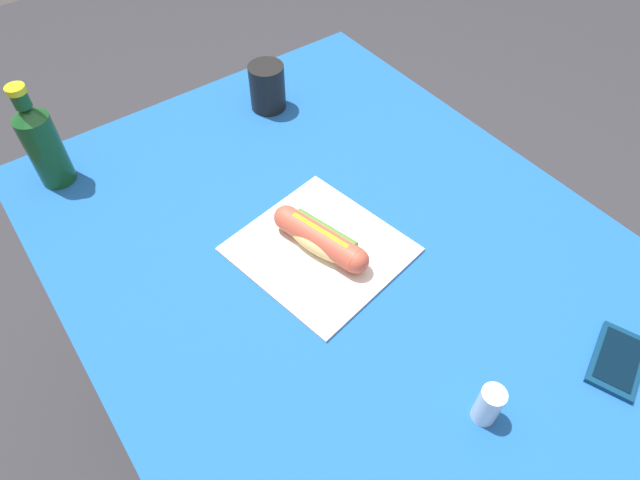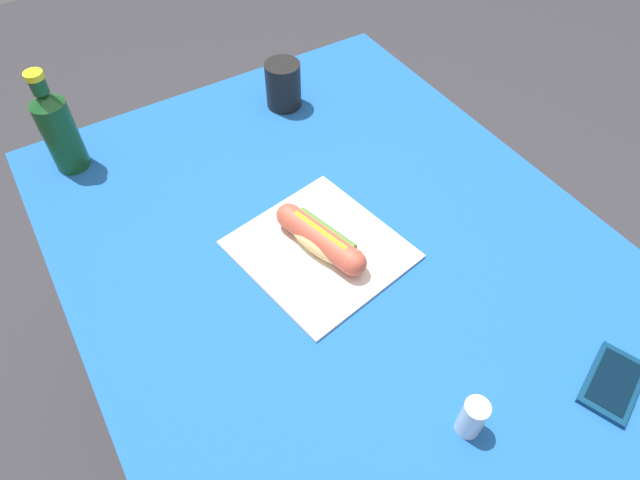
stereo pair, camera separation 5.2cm
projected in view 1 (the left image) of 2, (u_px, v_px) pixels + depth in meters
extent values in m
plane|color=#2D2D33|center=(337.00, 415.00, 1.56)|extent=(6.00, 6.00, 0.00)
cylinder|color=brown|center=(111.00, 287.00, 1.42)|extent=(0.07, 0.07, 0.70)
cylinder|color=brown|center=(331.00, 174.00, 1.69)|extent=(0.07, 0.07, 0.70)
cylinder|color=brown|center=(618.00, 439.00, 1.17)|extent=(0.07, 0.07, 0.70)
cube|color=brown|center=(346.00, 261.00, 1.01)|extent=(1.17, 0.87, 0.03)
cube|color=#19519E|center=(346.00, 255.00, 1.00)|extent=(1.23, 0.93, 0.00)
cube|color=silver|center=(320.00, 249.00, 1.00)|extent=(0.32, 0.31, 0.01)
ellipsoid|color=#E5BC75|center=(320.00, 240.00, 0.98)|extent=(0.16, 0.09, 0.05)
cylinder|color=#BC4C38|center=(320.00, 238.00, 0.98)|extent=(0.17, 0.09, 0.05)
sphere|color=#BC4C38|center=(356.00, 261.00, 0.94)|extent=(0.05, 0.05, 0.05)
sphere|color=#BC4C38|center=(286.00, 218.00, 1.01)|extent=(0.05, 0.05, 0.05)
cube|color=yellow|center=(320.00, 231.00, 0.96)|extent=(0.12, 0.04, 0.00)
cylinder|color=#4C7A2D|center=(326.00, 230.00, 0.98)|extent=(0.13, 0.05, 0.02)
cube|color=#0A2D4C|center=(618.00, 361.00, 0.85)|extent=(0.11, 0.14, 0.01)
cube|color=black|center=(619.00, 359.00, 0.85)|extent=(0.09, 0.12, 0.00)
cylinder|color=#14471E|center=(46.00, 150.00, 1.06)|extent=(0.07, 0.07, 0.15)
cone|color=#14471E|center=(27.00, 112.00, 1.00)|extent=(0.07, 0.07, 0.02)
cylinder|color=#14471E|center=(21.00, 100.00, 0.97)|extent=(0.03, 0.03, 0.03)
cylinder|color=yellow|center=(15.00, 89.00, 0.96)|extent=(0.03, 0.03, 0.01)
cylinder|color=black|center=(267.00, 87.00, 1.24)|extent=(0.08, 0.08, 0.11)
cylinder|color=silver|center=(488.00, 405.00, 0.77)|extent=(0.04, 0.04, 0.07)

